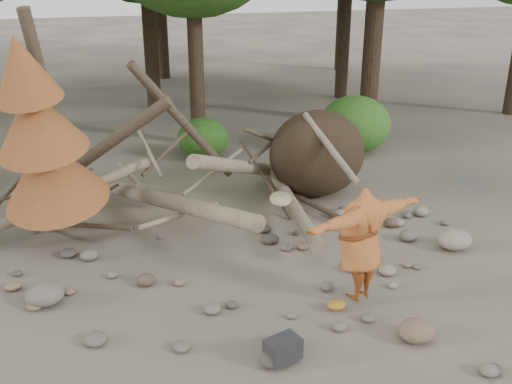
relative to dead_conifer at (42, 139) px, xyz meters
name	(u,v)px	position (x,y,z in m)	size (l,w,h in m)	color
ground	(276,313)	(3.12, -3.37, -2.11)	(120.00, 120.00, 0.00)	#514C44
deadfall_pile	(294,159)	(5.13, 0.87, -1.16)	(8.55, 5.24, 3.30)	#332619
dead_conifer	(42,139)	(0.00, 0.00, 0.00)	(2.06, 2.16, 4.35)	#4C3F30
bush_mid	(203,138)	(3.92, 4.43, -1.55)	(1.40, 1.40, 1.12)	#2D5F1B
bush_right	(355,124)	(8.12, 3.63, -1.31)	(2.00, 2.00, 1.60)	#387023
frisbee_thrower	(360,244)	(4.44, -3.45, -1.11)	(2.68, 1.18, 1.91)	#AC5926
backpack	(283,353)	(2.79, -4.49, -1.96)	(0.46, 0.30, 0.30)	black
cloth_green	(286,344)	(2.94, -4.23, -2.03)	(0.41, 0.35, 0.16)	#266027
cloth_orange	(336,307)	(4.02, -3.61, -2.06)	(0.30, 0.25, 0.11)	#A86A1C
boulder_front_right	(417,330)	(4.76, -4.64, -1.95)	(0.52, 0.47, 0.31)	brown
boulder_mid_right	(455,239)	(7.03, -2.43, -1.92)	(0.63, 0.57, 0.38)	gray
boulder_mid_left	(45,294)	(-0.19, -1.98, -1.93)	(0.59, 0.53, 0.35)	#6A6359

